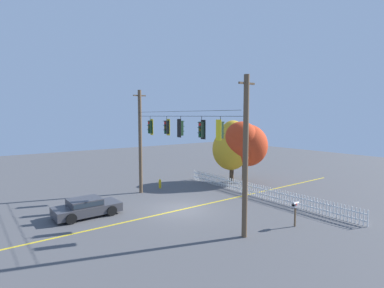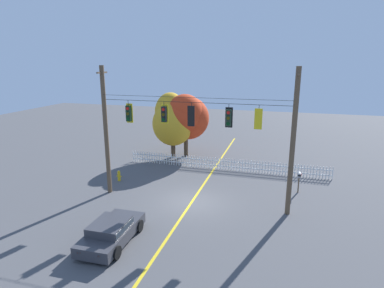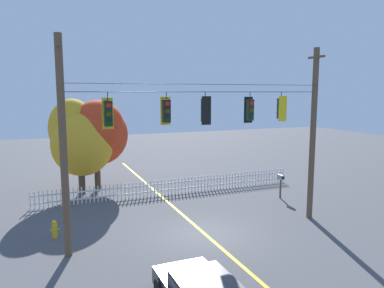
{
  "view_description": "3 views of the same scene",
  "coord_description": "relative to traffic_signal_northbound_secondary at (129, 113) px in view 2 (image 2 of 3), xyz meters",
  "views": [
    {
      "loc": [
        16.66,
        -11.57,
        6.36
      ],
      "look_at": [
        -0.35,
        1.19,
        4.4
      ],
      "focal_mm": 28.59,
      "sensor_mm": 36.0,
      "label": 1
    },
    {
      "loc": [
        5.21,
        -18.11,
        8.72
      ],
      "look_at": [
        -0.19,
        0.69,
        3.63
      ],
      "focal_mm": 30.04,
      "sensor_mm": 36.0,
      "label": 2
    },
    {
      "loc": [
        -6.51,
        -14.43,
        6.33
      ],
      "look_at": [
        -0.15,
        1.14,
        3.95
      ],
      "focal_mm": 34.4,
      "sensor_mm": 36.0,
      "label": 3
    }
  ],
  "objects": [
    {
      "name": "ground",
      "position": [
        4.13,
        -0.01,
        -5.51
      ],
      "size": [
        80.0,
        80.0,
        0.0
      ],
      "primitive_type": "plane",
      "color": "#4C4C4F"
    },
    {
      "name": "lane_centerline_stripe",
      "position": [
        4.13,
        -0.01,
        -5.51
      ],
      "size": [
        0.16,
        36.0,
        0.01
      ],
      "primitive_type": "cube",
      "color": "gold",
      "rests_on": "ground"
    },
    {
      "name": "signal_support_span",
      "position": [
        4.13,
        -0.01,
        -1.21
      ],
      "size": [
        11.96,
        1.1,
        8.45
      ],
      "color": "brown",
      "rests_on": "ground"
    },
    {
      "name": "traffic_signal_northbound_secondary",
      "position": [
        0.0,
        0.0,
        0.0
      ],
      "size": [
        0.43,
        0.38,
        1.45
      ],
      "color": "black"
    },
    {
      "name": "traffic_signal_southbound_primary",
      "position": [
        2.38,
        -0.0,
        0.05
      ],
      "size": [
        0.43,
        0.38,
        1.37
      ],
      "color": "black"
    },
    {
      "name": "traffic_signal_westbound_side",
      "position": [
        4.12,
        -0.02,
        0.04
      ],
      "size": [
        0.43,
        0.38,
        1.4
      ],
      "color": "black"
    },
    {
      "name": "traffic_signal_eastbound_side",
      "position": [
        6.33,
        -0.0,
        0.03
      ],
      "size": [
        0.43,
        0.38,
        1.4
      ],
      "color": "black"
    },
    {
      "name": "traffic_signal_northbound_primary",
      "position": [
        8.03,
        -0.02,
        0.06
      ],
      "size": [
        0.43,
        0.38,
        1.36
      ],
      "color": "black"
    },
    {
      "name": "white_picket_fence",
      "position": [
        5.0,
        6.72,
        -5.01
      ],
      "size": [
        16.51,
        0.06,
        0.99
      ],
      "color": "white",
      "rests_on": "ground"
    },
    {
      "name": "autumn_maple_near_fence",
      "position": [
        -0.26,
        8.96,
        -2.01
      ],
      "size": [
        3.79,
        3.75,
        5.93
      ],
      "color": "#473828",
      "rests_on": "ground"
    },
    {
      "name": "autumn_maple_mid",
      "position": [
        0.8,
        9.5,
        -1.69
      ],
      "size": [
        4.1,
        4.29,
        5.86
      ],
      "color": "#473828",
      "rests_on": "ground"
    },
    {
      "name": "parked_car",
      "position": [
        1.61,
        -5.58,
        -4.91
      ],
      "size": [
        2.05,
        4.08,
        1.15
      ],
      "color": "#38383D",
      "rests_on": "ground"
    },
    {
      "name": "fire_hydrant",
      "position": [
        -2.14,
        2.08,
        -5.12
      ],
      "size": [
        0.38,
        0.22,
        0.8
      ],
      "color": "gold",
      "rests_on": "ground"
    },
    {
      "name": "roadside_mailbox",
      "position": [
        10.67,
        3.44,
        -4.33
      ],
      "size": [
        0.25,
        0.44,
        1.45
      ],
      "color": "brown",
      "rests_on": "ground"
    }
  ]
}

